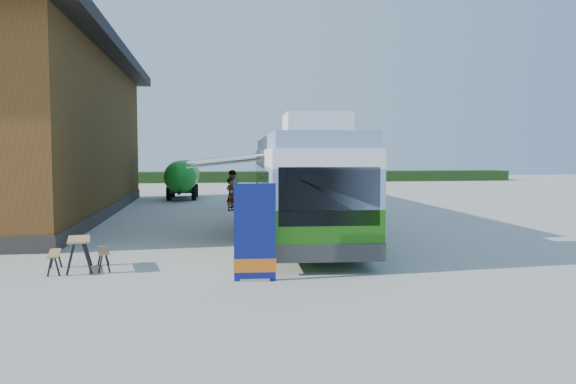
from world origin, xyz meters
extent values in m
plane|color=#BCB7AD|center=(0.00, 0.00, 0.00)|extent=(100.00, 100.00, 0.00)
cube|color=brown|center=(-10.50, 10.00, 3.50)|extent=(8.00, 20.00, 7.00)
cube|color=black|center=(-10.50, 10.00, 7.25)|extent=(9.60, 21.20, 0.50)
cube|color=#332D28|center=(-10.50, 10.00, 0.25)|extent=(8.10, 20.10, 0.50)
cube|color=#264419|center=(8.00, 38.00, 0.50)|extent=(40.00, 3.00, 1.00)
cube|color=#2F6D12|center=(0.84, 2.28, 0.93)|extent=(3.30, 12.56, 1.14)
cube|color=#7890BC|center=(0.84, 2.28, 1.97)|extent=(3.30, 12.56, 0.93)
cube|color=black|center=(-0.41, 2.87, 1.97)|extent=(0.64, 10.35, 0.73)
cube|color=black|center=(2.16, 2.72, 1.97)|extent=(0.64, 10.35, 0.73)
cube|color=white|center=(0.84, 2.28, 2.67)|extent=(3.30, 12.56, 0.47)
cube|color=#7890BC|center=(0.84, 2.28, 3.11)|extent=(3.14, 12.35, 0.41)
cube|color=white|center=(0.62, -1.65, 3.57)|extent=(1.76, 1.96, 0.52)
cube|color=black|center=(0.49, -3.90, 1.81)|extent=(2.33, 0.19, 1.35)
cube|color=#2D2D2D|center=(0.49, -3.85, 0.52)|extent=(2.65, 0.35, 0.41)
cube|color=#2D2D2D|center=(1.20, 8.41, 0.52)|extent=(2.65, 0.35, 0.41)
cylinder|color=black|center=(-0.57, -1.79, 0.52)|extent=(0.37, 1.05, 1.04)
cylinder|color=black|center=(1.78, -1.93, 0.52)|extent=(0.37, 1.05, 1.04)
cylinder|color=black|center=(-0.12, 5.97, 0.52)|extent=(0.37, 1.05, 1.04)
cylinder|color=black|center=(2.23, 5.83, 0.52)|extent=(0.37, 1.05, 1.04)
cube|color=white|center=(-1.49, 1.95, 2.77)|extent=(2.67, 4.06, 0.31)
cube|color=#A5A8AD|center=(-0.26, 1.88, 2.95)|extent=(0.39, 4.23, 0.15)
cylinder|color=#A5A8AD|center=(-1.59, 0.29, 2.67)|extent=(2.54, 0.20, 0.32)
cylinder|color=#A5A8AD|center=(-1.39, 3.61, 2.67)|extent=(2.54, 0.20, 0.32)
cube|color=navy|center=(-1.24, -4.20, 1.07)|extent=(0.91, 0.08, 2.15)
cube|color=orange|center=(-1.24, -4.20, 0.34)|extent=(0.93, 0.09, 0.30)
cube|color=#A5A8AD|center=(-1.24, -4.20, 0.03)|extent=(0.65, 0.22, 0.06)
cylinder|color=#A5A8AD|center=(-1.24, -4.18, 1.07)|extent=(0.03, 0.03, 2.15)
cube|color=tan|center=(-5.29, -2.47, 0.75)|extent=(0.72, 1.27, 0.04)
cube|color=tan|center=(-5.83, -2.58, 0.45)|extent=(0.47, 1.22, 0.04)
cube|color=tan|center=(-4.76, -2.37, 0.45)|extent=(0.47, 1.22, 0.04)
cube|color=black|center=(-5.38, -3.00, 0.37)|extent=(0.06, 0.06, 0.74)
cube|color=black|center=(-5.02, -2.93, 0.37)|extent=(0.06, 0.06, 0.74)
cube|color=black|center=(-5.57, -2.02, 0.37)|extent=(0.06, 0.06, 0.74)
cube|color=black|center=(-5.21, -1.95, 0.37)|extent=(0.06, 0.06, 0.74)
imported|color=#999999|center=(-1.10, 10.89, 0.79)|extent=(0.62, 0.69, 1.58)
imported|color=#999999|center=(-0.98, 12.53, 0.96)|extent=(1.12, 1.18, 1.92)
cylinder|color=#18871F|center=(-3.70, 18.61, 1.41)|extent=(2.00, 4.24, 1.88)
sphere|color=#18871F|center=(-3.76, 16.52, 1.41)|extent=(1.88, 1.88, 1.88)
sphere|color=#18871F|center=(-3.64, 20.70, 1.41)|extent=(1.88, 1.88, 1.88)
cube|color=black|center=(-3.70, 18.61, 0.58)|extent=(1.38, 4.43, 0.21)
cube|color=black|center=(-3.78, 15.89, 0.52)|extent=(0.16, 1.26, 0.10)
cylinder|color=black|center=(-4.47, 17.38, 0.42)|extent=(0.29, 0.84, 0.84)
cylinder|color=black|center=(-3.00, 17.34, 0.42)|extent=(0.29, 0.84, 0.84)
cylinder|color=black|center=(-4.40, 19.89, 0.42)|extent=(0.29, 0.84, 0.84)
cylinder|color=black|center=(-2.93, 19.85, 0.42)|extent=(0.29, 0.84, 0.84)
camera|label=1|loc=(-2.28, -16.29, 2.81)|focal=35.00mm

